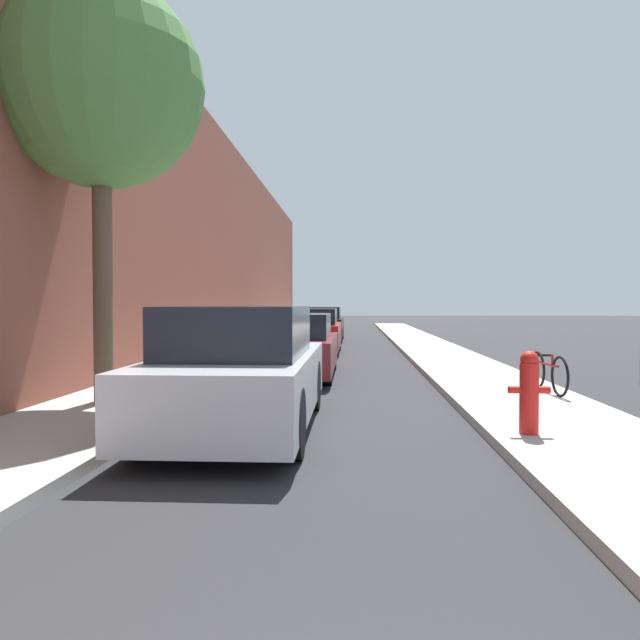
# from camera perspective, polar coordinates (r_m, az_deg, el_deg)

# --- Properties ---
(ground_plane) EXTENTS (120.00, 120.00, 0.00)m
(ground_plane) POSITION_cam_1_polar(r_m,az_deg,el_deg) (16.58, 1.67, -3.66)
(ground_plane) COLOR #28282B
(sidewalk_left) EXTENTS (2.00, 52.00, 0.12)m
(sidewalk_left) POSITION_cam_1_polar(r_m,az_deg,el_deg) (16.91, -8.22, -3.37)
(sidewalk_left) COLOR #ADA89E
(sidewalk_left) RESTS_ON ground
(sidewalk_right) EXTENTS (2.00, 52.00, 0.12)m
(sidewalk_right) POSITION_cam_1_polar(r_m,az_deg,el_deg) (16.75, 11.66, -3.43)
(sidewalk_right) COLOR #ADA89E
(sidewalk_right) RESTS_ON ground
(building_facade_left) EXTENTS (0.70, 52.00, 7.22)m
(building_facade_left) POSITION_cam_1_polar(r_m,az_deg,el_deg) (17.29, -12.70, 8.51)
(building_facade_left) COLOR brown
(building_facade_left) RESTS_ON ground
(parked_car_silver) EXTENTS (1.70, 4.41, 1.48)m
(parked_car_silver) POSITION_cam_1_polar(r_m,az_deg,el_deg) (7.26, -7.40, -4.84)
(parked_car_silver) COLOR black
(parked_car_silver) RESTS_ON ground
(parked_car_maroon) EXTENTS (1.92, 4.20, 1.30)m
(parked_car_maroon) POSITION_cam_1_polar(r_m,az_deg,el_deg) (12.46, -3.04, -2.52)
(parked_car_maroon) COLOR black
(parked_car_maroon) RESTS_ON ground
(parked_car_red) EXTENTS (1.84, 4.00, 1.35)m
(parked_car_red) POSITION_cam_1_polar(r_m,az_deg,el_deg) (18.16, -1.02, -1.13)
(parked_car_red) COLOR black
(parked_car_red) RESTS_ON ground
(parked_car_black) EXTENTS (1.71, 4.67, 1.37)m
(parked_car_black) POSITION_cam_1_polar(r_m,az_deg,el_deg) (24.16, 0.15, -0.45)
(parked_car_black) COLOR black
(parked_car_black) RESTS_ON ground
(street_tree_near) EXTENTS (2.87, 2.87, 5.88)m
(street_tree_near) POSITION_cam_1_polar(r_m,az_deg,el_deg) (9.54, -19.98, 19.97)
(street_tree_near) COLOR brown
(street_tree_near) RESTS_ON sidewalk_left
(fire_hydrant) EXTENTS (0.43, 0.20, 0.89)m
(fire_hydrant) POSITION_cam_1_polar(r_m,az_deg,el_deg) (6.83, 19.14, -6.36)
(fire_hydrant) COLOR red
(fire_hydrant) RESTS_ON sidewalk_right
(bicycle) EXTENTS (0.44, 1.50, 0.61)m
(bicycle) POSITION_cam_1_polar(r_m,az_deg,el_deg) (10.07, 20.71, -4.64)
(bicycle) COLOR black
(bicycle) RESTS_ON sidewalk_right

